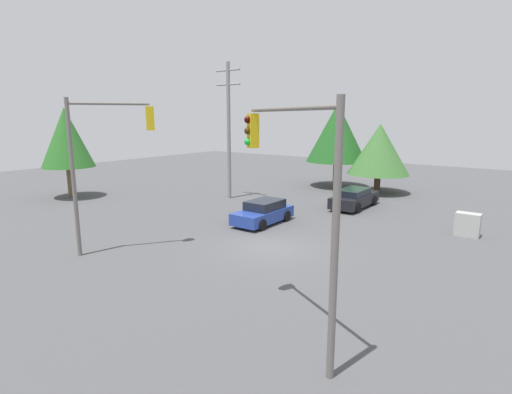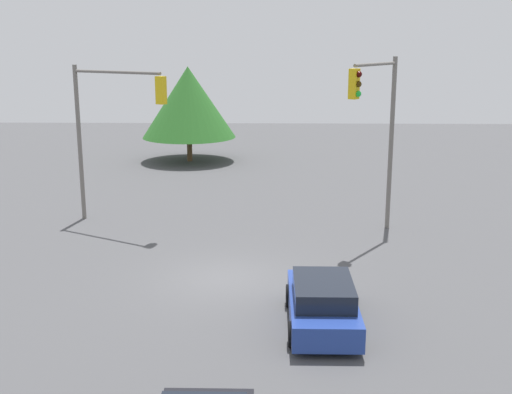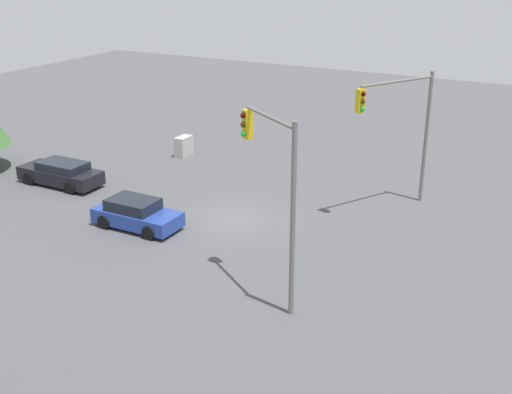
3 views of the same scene
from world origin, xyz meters
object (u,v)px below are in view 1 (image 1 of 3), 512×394
sedan_dark (354,198)px  traffic_signal_main (295,179)px  traffic_signal_cross (103,150)px  electrical_cabinet (468,225)px  sedan_blue (263,212)px

sedan_dark → traffic_signal_main: traffic_signal_main is taller
traffic_signal_cross → electrical_cabinet: size_ratio=5.64×
sedan_blue → traffic_signal_cross: bearing=72.2°
traffic_signal_main → electrical_cabinet: size_ratio=5.35×
sedan_dark → electrical_cabinet: bearing=-21.2°
sedan_blue → traffic_signal_cross: (-2.67, -8.34, 4.03)m
sedan_blue → sedan_dark: 7.57m
sedan_dark → traffic_signal_main: bearing=-72.5°
sedan_blue → electrical_cabinet: size_ratio=3.31×
traffic_signal_main → traffic_signal_cross: size_ratio=0.95×
electrical_cabinet → traffic_signal_cross: bearing=-135.3°
sedan_blue → traffic_signal_cross: 9.64m
sedan_dark → traffic_signal_cross: (-5.27, -15.45, 4.02)m
sedan_dark → electrical_cabinet: 7.97m
sedan_dark → traffic_signal_cross: 16.81m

